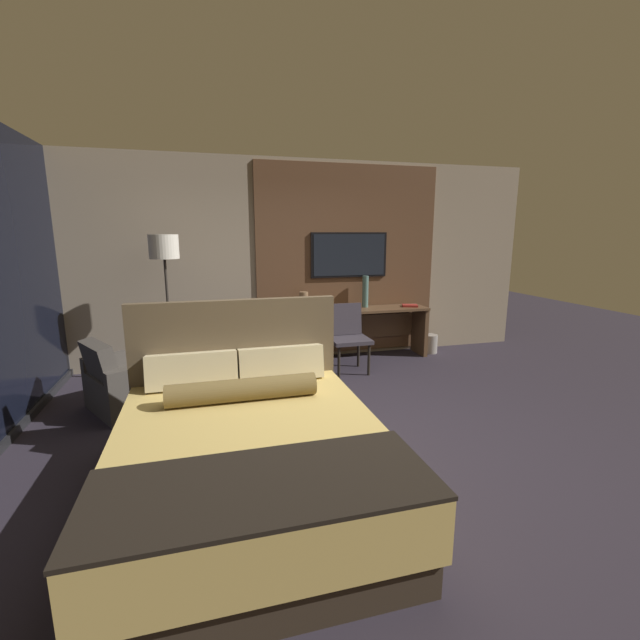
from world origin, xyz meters
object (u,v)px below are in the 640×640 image
(floor_lamp, at_px, (165,259))
(vase_short, at_px, (304,301))
(bed, at_px, (250,454))
(armchair_by_window, at_px, (129,385))
(desk, at_px, (352,324))
(tv, at_px, (349,255))
(book, at_px, (410,306))
(vase_tall, at_px, (365,292))
(desk_chair, at_px, (347,332))
(waste_bin, at_px, (430,344))

(floor_lamp, height_order, vase_short, floor_lamp)
(bed, height_order, armchair_by_window, bed)
(desk, xyz_separation_m, tv, (-0.00, 0.18, 0.98))
(tv, bearing_deg, bed, -119.45)
(tv, distance_m, vase_short, 0.97)
(desk, distance_m, book, 0.90)
(vase_tall, distance_m, vase_short, 0.95)
(desk, bearing_deg, floor_lamp, -171.99)
(armchair_by_window, height_order, vase_tall, vase_tall)
(armchair_by_window, distance_m, book, 3.89)
(desk, bearing_deg, armchair_by_window, -158.57)
(armchair_by_window, bearing_deg, vase_short, -92.50)
(desk_chair, relative_size, vase_short, 3.29)
(bed, distance_m, book, 4.00)
(armchair_by_window, xyz_separation_m, vase_short, (2.13, 1.11, 0.61))
(book, bearing_deg, desk_chair, -158.76)
(bed, relative_size, desk, 0.96)
(floor_lamp, bearing_deg, desk, 8.01)
(tv, relative_size, desk_chair, 1.29)
(desk_chair, height_order, vase_short, vase_short)
(waste_bin, bearing_deg, tv, 169.24)
(book, bearing_deg, waste_bin, 3.03)
(bed, bearing_deg, desk, 59.09)
(vase_short, bearing_deg, book, -2.42)
(book, relative_size, waste_bin, 0.92)
(armchair_by_window, xyz_separation_m, vase_tall, (3.07, 1.19, 0.71))
(bed, bearing_deg, floor_lamp, 103.98)
(desk, distance_m, vase_short, 0.81)
(desk, bearing_deg, vase_short, -179.55)
(desk, bearing_deg, tv, 90.00)
(floor_lamp, bearing_deg, armchair_by_window, -116.04)
(desk_chair, relative_size, waste_bin, 3.15)
(armchair_by_window, xyz_separation_m, waste_bin, (4.09, 1.07, -0.12))
(armchair_by_window, bearing_deg, desk, -98.68)
(desk_chair, bearing_deg, vase_short, 132.65)
(tv, distance_m, book, 1.17)
(bed, xyz_separation_m, floor_lamp, (-0.67, 2.67, 1.16))
(desk, relative_size, desk_chair, 2.47)
(desk_chair, xyz_separation_m, vase_tall, (0.47, 0.58, 0.44))
(bed, bearing_deg, book, 47.78)
(desk, bearing_deg, bed, -120.91)
(armchair_by_window, relative_size, book, 3.97)
(bed, xyz_separation_m, vase_tall, (2.02, 3.09, 0.63))
(book, xyz_separation_m, waste_bin, (0.38, 0.02, -0.61))
(armchair_by_window, relative_size, vase_tall, 2.24)
(bed, distance_m, desk_chair, 2.96)
(vase_tall, relative_size, vase_short, 1.70)
(tv, xyz_separation_m, vase_short, (-0.72, -0.19, -0.62))
(tv, relative_size, book, 4.40)
(bed, relative_size, waste_bin, 7.52)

